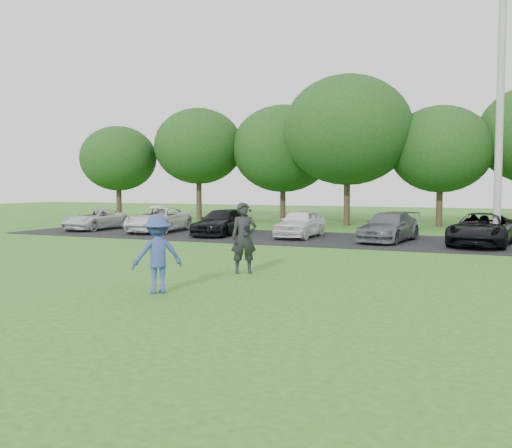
# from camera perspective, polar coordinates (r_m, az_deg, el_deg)

# --- Properties ---
(ground) EXTENTS (100.00, 100.00, 0.00)m
(ground) POSITION_cam_1_polar(r_m,az_deg,el_deg) (12.64, -6.28, -6.91)
(ground) COLOR #2B691E
(ground) RESTS_ON ground
(parking_lot) EXTENTS (32.00, 6.50, 0.03)m
(parking_lot) POSITION_cam_1_polar(r_m,az_deg,el_deg) (24.69, 8.69, -1.56)
(parking_lot) COLOR black
(parking_lot) RESTS_ON ground
(utility_pole) EXTENTS (0.28, 0.28, 10.50)m
(utility_pole) POSITION_cam_1_polar(r_m,az_deg,el_deg) (23.70, 23.22, 10.62)
(utility_pole) COLOR #A5A7A1
(utility_pole) RESTS_ON ground
(frisbee_player) EXTENTS (1.23, 1.23, 1.94)m
(frisbee_player) POSITION_cam_1_polar(r_m,az_deg,el_deg) (12.69, -9.84, -2.99)
(frisbee_player) COLOR #334891
(frisbee_player) RESTS_ON ground
(camera_bystander) EXTENTS (0.83, 0.76, 1.90)m
(camera_bystander) POSITION_cam_1_polar(r_m,az_deg,el_deg) (15.26, -1.21, -1.40)
(camera_bystander) COLOR black
(camera_bystander) RESTS_ON ground
(parked_cars) EXTENTS (27.92, 5.19, 1.26)m
(parked_cars) POSITION_cam_1_polar(r_m,az_deg,el_deg) (24.84, 6.61, -0.09)
(parked_cars) COLOR silver
(parked_cars) RESTS_ON parking_lot
(tree_row) EXTENTS (42.39, 9.85, 8.64)m
(tree_row) POSITION_cam_1_polar(r_m,az_deg,el_deg) (33.98, 15.43, 8.11)
(tree_row) COLOR #38281C
(tree_row) RESTS_ON ground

